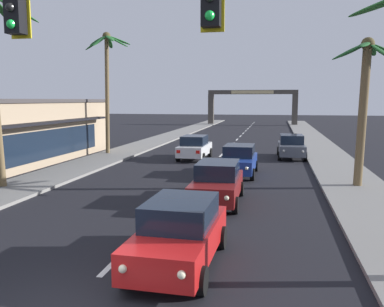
# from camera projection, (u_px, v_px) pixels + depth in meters

# --- Properties ---
(sidewalk_right) EXTENTS (3.20, 110.00, 0.14)m
(sidewalk_right) POSITION_uv_depth(u_px,v_px,m) (336.00, 165.00, 25.62)
(sidewalk_right) COLOR gray
(sidewalk_right) RESTS_ON ground
(sidewalk_left) EXTENTS (3.20, 110.00, 0.14)m
(sidewalk_left) POSITION_uv_depth(u_px,v_px,m) (105.00, 158.00, 28.77)
(sidewalk_left) COLOR gray
(sidewalk_left) RESTS_ON ground
(lane_markings) EXTENTS (4.28, 89.67, 0.01)m
(lane_markings) POSITION_uv_depth(u_px,v_px,m) (222.00, 162.00, 27.65)
(lane_markings) COLOR silver
(lane_markings) RESTS_ON ground
(traffic_signal_mast) EXTENTS (11.33, 0.41, 7.28)m
(traffic_signal_mast) POSITION_uv_depth(u_px,v_px,m) (221.00, 39.00, 6.93)
(traffic_signal_mast) COLOR #2D2D33
(traffic_signal_mast) RESTS_ON ground
(sedan_lead_at_stop_bar) EXTENTS (2.02, 4.48, 1.68)m
(sedan_lead_at_stop_bar) POSITION_uv_depth(u_px,v_px,m) (180.00, 232.00, 10.24)
(sedan_lead_at_stop_bar) COLOR red
(sedan_lead_at_stop_bar) RESTS_ON ground
(sedan_third_in_queue) EXTENTS (1.98, 4.47, 1.68)m
(sedan_third_in_queue) POSITION_uv_depth(u_px,v_px,m) (217.00, 182.00, 16.47)
(sedan_third_in_queue) COLOR maroon
(sedan_third_in_queue) RESTS_ON ground
(sedan_fifth_in_queue) EXTENTS (2.00, 4.47, 1.68)m
(sedan_fifth_in_queue) POSITION_uv_depth(u_px,v_px,m) (239.00, 160.00, 22.65)
(sedan_fifth_in_queue) COLOR navy
(sedan_fifth_in_queue) RESTS_ON ground
(sedan_oncoming_far) EXTENTS (1.98, 4.47, 1.68)m
(sedan_oncoming_far) POSITION_uv_depth(u_px,v_px,m) (195.00, 147.00, 28.75)
(sedan_oncoming_far) COLOR silver
(sedan_oncoming_far) RESTS_ON ground
(sedan_parked_nearest_kerb) EXTENTS (2.02, 4.48, 1.68)m
(sedan_parked_nearest_kerb) POSITION_uv_depth(u_px,v_px,m) (291.00, 146.00, 29.31)
(sedan_parked_nearest_kerb) COLOR #4C515B
(sedan_parked_nearest_kerb) RESTS_ON ground
(palm_left_third) EXTENTS (3.50, 3.49, 9.17)m
(palm_left_third) POSITION_uv_depth(u_px,v_px,m) (107.00, 66.00, 30.23)
(palm_left_third) COLOR brown
(palm_left_third) RESTS_ON ground
(palm_right_second) EXTENTS (3.35, 3.46, 7.02)m
(palm_right_second) POSITION_uv_depth(u_px,v_px,m) (364.00, 88.00, 18.70)
(palm_right_second) COLOR brown
(palm_right_second) RESTS_ON ground
(town_gateway_arch) EXTENTS (14.87, 0.90, 5.83)m
(town_gateway_arch) POSITION_uv_depth(u_px,v_px,m) (252.00, 102.00, 67.82)
(town_gateway_arch) COLOR #423D38
(town_gateway_arch) RESTS_ON ground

